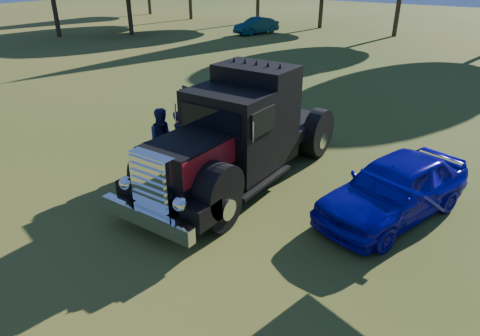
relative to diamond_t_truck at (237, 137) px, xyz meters
name	(u,v)px	position (x,y,z in m)	size (l,w,h in m)	color
ground	(198,204)	(-0.10, -1.53, -1.28)	(120.00, 120.00, 0.00)	#2A4E17
diamond_t_truck	(237,137)	(0.00, 0.00, 0.00)	(3.35, 7.16, 3.00)	black
hotrod_coupe	(394,188)	(3.96, 0.63, -0.55)	(2.90, 4.58, 1.89)	#0712AA
spectator_near	(181,140)	(-1.86, -0.12, -0.45)	(0.61, 0.40, 1.66)	#1B2A3F
spectator_far	(164,139)	(-2.17, -0.49, -0.38)	(0.87, 0.68, 1.79)	#1F2B4A
distant_teal_car	(256,26)	(-13.90, 22.65, -0.63)	(1.37, 3.93, 1.29)	#0B443D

